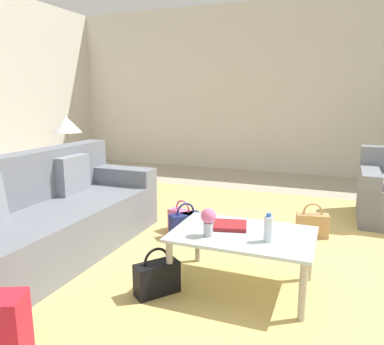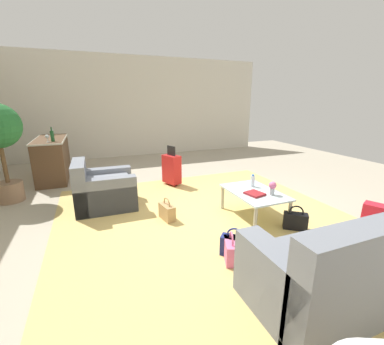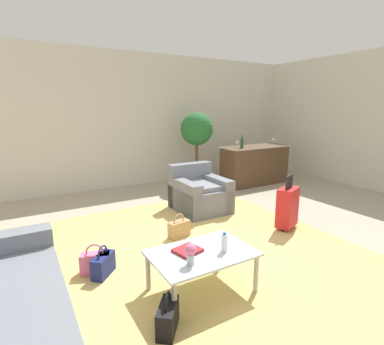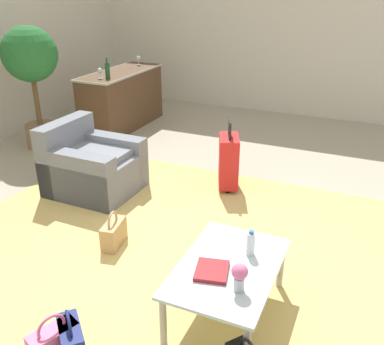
# 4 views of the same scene
# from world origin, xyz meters

# --- Properties ---
(ground_plane) EXTENTS (12.00, 12.00, 0.00)m
(ground_plane) POSITION_xyz_m (0.00, 0.00, 0.00)
(ground_plane) COLOR #A89E89
(wall_right) EXTENTS (0.12, 8.00, 3.10)m
(wall_right) POSITION_xyz_m (5.06, 0.00, 1.55)
(wall_right) COLOR beige
(wall_right) RESTS_ON ground
(area_rug) EXTENTS (5.20, 4.40, 0.01)m
(area_rug) POSITION_xyz_m (-0.60, 0.20, 0.00)
(area_rug) COLOR tan
(area_rug) RESTS_ON ground
(armchair) EXTENTS (0.86, 0.97, 0.82)m
(armchair) POSITION_xyz_m (0.90, 1.67, 0.29)
(armchair) COLOR slate
(armchair) RESTS_ON ground
(coffee_table) EXTENTS (1.03, 0.68, 0.43)m
(coffee_table) POSITION_xyz_m (-0.40, -0.50, 0.38)
(coffee_table) COLOR silver
(coffee_table) RESTS_ON ground
(water_bottle) EXTENTS (0.06, 0.06, 0.20)m
(water_bottle) POSITION_xyz_m (-0.20, -0.60, 0.52)
(water_bottle) COLOR silver
(water_bottle) RESTS_ON coffee_table
(coffee_table_book) EXTENTS (0.29, 0.27, 0.03)m
(coffee_table_book) POSITION_xyz_m (-0.52, -0.42, 0.44)
(coffee_table_book) COLOR maroon
(coffee_table_book) RESTS_ON coffee_table
(flower_vase) EXTENTS (0.11, 0.11, 0.21)m
(flower_vase) POSITION_xyz_m (-0.62, -0.65, 0.55)
(flower_vase) COLOR #B2B7BC
(flower_vase) RESTS_ON coffee_table
(bar_console) EXTENTS (1.73, 0.63, 0.94)m
(bar_console) POSITION_xyz_m (3.10, 2.60, 0.48)
(bar_console) COLOR #513823
(bar_console) RESTS_ON ground
(wine_glass_leftmost) EXTENTS (0.08, 0.08, 0.15)m
(wine_glass_leftmost) POSITION_xyz_m (2.51, 2.57, 1.04)
(wine_glass_leftmost) COLOR silver
(wine_glass_leftmost) RESTS_ON bar_console
(wine_glass_left_of_centre) EXTENTS (0.08, 0.08, 0.15)m
(wine_glass_left_of_centre) POSITION_xyz_m (3.69, 2.60, 1.04)
(wine_glass_left_of_centre) COLOR silver
(wine_glass_left_of_centre) RESTS_ON bar_console
(wine_bottle_green) EXTENTS (0.07, 0.07, 0.30)m
(wine_bottle_green) POSITION_xyz_m (2.58, 2.48, 1.05)
(wine_bottle_green) COLOR #194C23
(wine_bottle_green) RESTS_ON bar_console
(suitcase_red) EXTENTS (0.45, 0.35, 0.85)m
(suitcase_red) POSITION_xyz_m (1.60, 0.20, 0.36)
(suitcase_red) COLOR red
(suitcase_red) RESTS_ON ground
(handbag_navy) EXTENTS (0.32, 0.33, 0.36)m
(handbag_navy) POSITION_xyz_m (-1.19, 0.31, 0.13)
(handbag_navy) COLOR navy
(handbag_navy) RESTS_ON ground
(handbag_pink) EXTENTS (0.35, 0.25, 0.36)m
(handbag_pink) POSITION_xyz_m (-1.26, 0.39, 0.13)
(handbag_pink) COLOR pink
(handbag_pink) RESTS_ON ground
(handbag_tan) EXTENTS (0.34, 0.19, 0.36)m
(handbag_tan) POSITION_xyz_m (0.02, 0.77, 0.13)
(handbag_tan) COLOR tan
(handbag_tan) RESTS_ON ground
(potted_ficus) EXTENTS (0.76, 0.76, 1.74)m
(potted_ficus) POSITION_xyz_m (1.80, 3.20, 1.19)
(potted_ficus) COLOR #84664C
(potted_ficus) RESTS_ON ground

